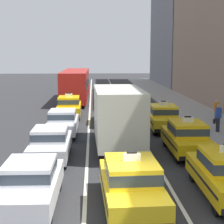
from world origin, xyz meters
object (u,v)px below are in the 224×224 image
object	(u,v)px
taxi_center_nearest	(131,183)
pedestrian_near_crosswalk	(218,118)
sedan_left_second	(50,143)
box_truck_center_second	(117,116)
bus_left_fifth	(76,84)
taxi_right_second	(187,137)
pedestrian_by_storefront	(216,111)
taxi_left_fourth	(69,106)
taxi_right_third	(163,117)
sedan_left_nearest	(31,182)
taxi_center_third	(109,111)
taxi_left_sixth	(78,85)
sedan_left_third	(63,122)

from	to	relation	value
taxi_center_nearest	pedestrian_near_crosswalk	distance (m)	12.64
sedan_left_second	box_truck_center_second	distance (m)	3.95
bus_left_fifth	taxi_right_second	distance (m)	21.58
pedestrian_near_crosswalk	pedestrian_by_storefront	distance (m)	3.28
taxi_left_fourth	taxi_right_third	world-z (taller)	same
sedan_left_nearest	taxi_left_fourth	world-z (taller)	taxi_left_fourth
taxi_center_nearest	taxi_right_third	xyz separation A→B (m)	(3.37, 12.24, 0.00)
taxi_center_nearest	taxi_center_third	world-z (taller)	same
taxi_right_third	taxi_left_sixth	bearing A→B (deg)	105.08
taxi_left_sixth	box_truck_center_second	xyz separation A→B (m)	(3.22, -28.83, 0.90)
taxi_center_third	pedestrian_near_crosswalk	bearing A→B (deg)	-31.27
taxi_center_third	bus_left_fifth	bearing A→B (deg)	103.76
taxi_right_third	pedestrian_by_storefront	xyz separation A→B (m)	(4.15, 1.70, 0.09)
sedan_left_second	taxi_right_third	xyz separation A→B (m)	(6.61, 6.56, 0.03)
sedan_left_second	taxi_right_second	distance (m)	6.72
pedestrian_near_crosswalk	sedan_left_second	bearing A→B (deg)	-152.34
sedan_left_nearest	box_truck_center_second	world-z (taller)	box_truck_center_second
sedan_left_second	taxi_left_fourth	bearing A→B (deg)	89.34
taxi_center_nearest	pedestrian_by_storefront	size ratio (longest dim) A/B	2.86
taxi_center_third	taxi_right_third	size ratio (longest dim) A/B	1.00
taxi_left_sixth	sedan_left_third	bearing A→B (deg)	-89.82
box_truck_center_second	taxi_center_third	xyz separation A→B (m)	(-0.09, 7.14, -0.90)
box_truck_center_second	pedestrian_by_storefront	xyz separation A→B (m)	(7.48, 6.26, -0.81)
sedan_left_nearest	taxi_right_third	size ratio (longest dim) A/B	0.94
taxi_left_sixth	taxi_center_nearest	bearing A→B (deg)	-85.03
pedestrian_by_storefront	taxi_right_third	bearing A→B (deg)	-157.75
taxi_center_nearest	taxi_center_third	bearing A→B (deg)	90.18
box_truck_center_second	taxi_center_third	size ratio (longest dim) A/B	1.52
sedan_left_nearest	pedestrian_by_storefront	xyz separation A→B (m)	(10.80, 13.62, 0.12)
sedan_left_nearest	taxi_center_third	distance (m)	14.85
sedan_left_third	taxi_left_sixth	size ratio (longest dim) A/B	0.94
box_truck_center_second	taxi_right_third	world-z (taller)	box_truck_center_second
taxi_center_third	pedestrian_near_crosswalk	xyz separation A→B (m)	(6.60, -4.01, 0.14)
taxi_left_sixth	taxi_center_third	xyz separation A→B (m)	(3.12, -21.68, 0.00)
taxi_center_nearest	box_truck_center_second	size ratio (longest dim) A/B	0.66
sedan_left_third	box_truck_center_second	bearing A→B (deg)	-46.62
sedan_left_nearest	pedestrian_by_storefront	bearing A→B (deg)	51.58
taxi_left_sixth	pedestrian_by_storefront	size ratio (longest dim) A/B	2.82
taxi_center_third	pedestrian_by_storefront	xyz separation A→B (m)	(7.57, -0.88, 0.09)
sedan_left_second	sedan_left_third	xyz separation A→B (m)	(0.15, 5.32, 0.00)
sedan_left_nearest	taxi_right_second	distance (m)	9.05
sedan_left_third	bus_left_fifth	bearing A→B (deg)	89.72
sedan_left_nearest	box_truck_center_second	bearing A→B (deg)	65.68
bus_left_fifth	taxi_center_nearest	size ratio (longest dim) A/B	2.43
pedestrian_by_storefront	sedan_left_second	bearing A→B (deg)	-142.49
sedan_left_second	sedan_left_third	world-z (taller)	same
bus_left_fifth	pedestrian_near_crosswalk	bearing A→B (deg)	-59.32
pedestrian_near_crosswalk	taxi_center_nearest	bearing A→B (deg)	-121.20
sedan_left_nearest	bus_left_fifth	size ratio (longest dim) A/B	0.38
taxi_left_fourth	box_truck_center_second	size ratio (longest dim) A/B	0.65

